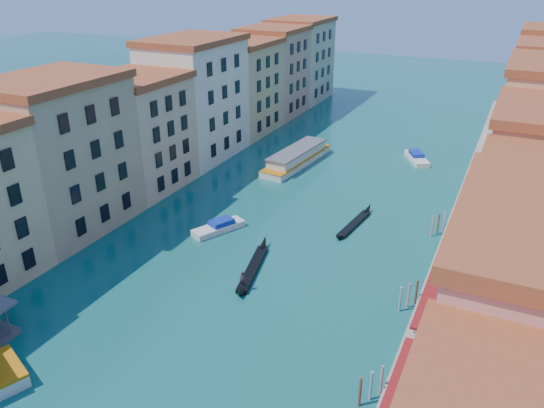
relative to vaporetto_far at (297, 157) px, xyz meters
The scene contains 8 objects.
left_bank_palazzos 22.35m from the vaporetto_far, 151.52° to the right, with size 12.80×128.40×21.00m.
quay 31.32m from the vaporetto_far, 17.74° to the right, with size 4.00×140.00×1.00m, color gray.
mooring_poles_right 53.07m from the vaporetto_far, 59.52° to the right, with size 1.44×54.24×3.20m.
vaporetto_far is the anchor object (origin of this frame).
gondola_fore 36.19m from the vaporetto_far, 75.23° to the right, with size 3.84×13.06×2.63m.
gondola_far 24.85m from the vaporetto_far, 48.74° to the right, with size 2.23×11.68×1.65m.
motorboat_mid 28.02m from the vaporetto_far, 88.66° to the right, with size 5.20×7.46×1.49m.
motorboat_far 21.56m from the vaporetto_far, 29.47° to the left, with size 5.74×7.80×1.57m.
Camera 1 is at (25.86, -6.88, 32.51)m, focal length 35.00 mm.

